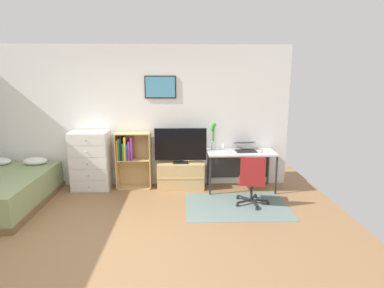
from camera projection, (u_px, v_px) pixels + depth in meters
name	position (u px, v px, depth m)	size (l,w,h in m)	color
ground_plane	(103.00, 248.00, 3.92)	(7.20, 7.20, 0.00)	#936B44
wall_back_with_posters	(131.00, 117.00, 6.01)	(6.12, 0.09, 2.70)	white
area_rug	(237.00, 206.00, 5.20)	(1.70, 1.20, 0.01)	slate
dresser	(91.00, 161.00, 5.89)	(0.70, 0.46, 1.12)	white
bookshelf	(130.00, 156.00, 5.96)	(0.66, 0.30, 1.08)	tan
tv_stand	(181.00, 175.00, 6.01)	(0.89, 0.41, 0.50)	tan
television	(181.00, 146.00, 5.87)	(0.98, 0.16, 0.67)	black
desk	(240.00, 157.00, 5.95)	(1.26, 0.61, 0.74)	silver
office_chair	(252.00, 179.00, 5.13)	(0.58, 0.57, 0.86)	#232326
laptop	(245.00, 147.00, 5.92)	(0.41, 0.43, 0.17)	black
computer_mouse	(260.00, 151.00, 5.81)	(0.06, 0.10, 0.03)	silver
bamboo_vase	(213.00, 136.00, 5.95)	(0.10, 0.09, 0.52)	silver
wine_glass	(224.00, 146.00, 5.73)	(0.07, 0.07, 0.18)	silver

